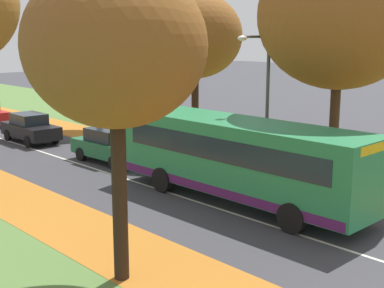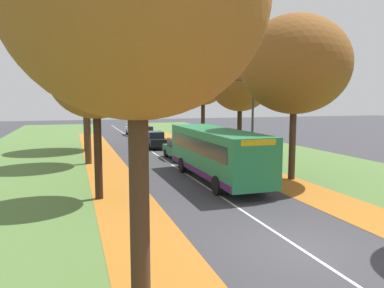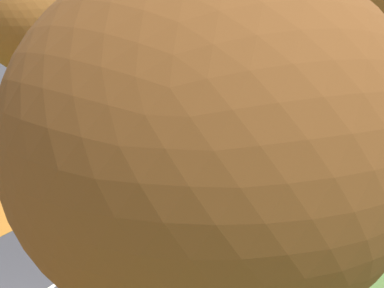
{
  "view_description": "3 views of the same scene",
  "coord_description": "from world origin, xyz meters",
  "views": [
    {
      "loc": [
        -12.97,
        -2.01,
        6.0
      ],
      "look_at": [
        1.07,
        12.8,
        1.79
      ],
      "focal_mm": 50.0,
      "sensor_mm": 36.0,
      "label": 1
    },
    {
      "loc": [
        -6.77,
        -9.75,
        4.72
      ],
      "look_at": [
        -0.18,
        10.88,
        2.14
      ],
      "focal_mm": 35.0,
      "sensor_mm": 36.0,
      "label": 2
    },
    {
      "loc": [
        8.28,
        -6.43,
        6.69
      ],
      "look_at": [
        -0.83,
        10.6,
        1.3
      ],
      "focal_mm": 50.0,
      "sensor_mm": 36.0,
      "label": 3
    }
  ],
  "objects": [
    {
      "name": "tree_right_mid",
      "position": [
        6.09,
        17.87,
        5.91
      ],
      "size": [
        4.79,
        4.79,
        8.09
      ],
      "color": "black",
      "rests_on": "ground"
    },
    {
      "name": "tree_left_far",
      "position": [
        -5.64,
        26.65,
        6.52
      ],
      "size": [
        6.33,
        6.33,
        9.37
      ],
      "color": "#382619",
      "rests_on": "ground"
    },
    {
      "name": "grass_verge_right",
      "position": [
        9.2,
        20.0,
        0.0
      ],
      "size": [
        12.0,
        90.0,
        0.01
      ],
      "primitive_type": "cube",
      "color": "#517538",
      "rests_on": "ground"
    },
    {
      "name": "leaf_litter_right",
      "position": [
        4.6,
        14.0,
        0.01
      ],
      "size": [
        2.8,
        60.0,
        0.0
      ],
      "primitive_type": "cube",
      "color": "#B26B23",
      "rests_on": "grass_verge_right"
    },
    {
      "name": "road_centre_line",
      "position": [
        0.0,
        20.0,
        0.0
      ],
      "size": [
        0.12,
        80.0,
        0.01
      ],
      "primitive_type": "cube",
      "color": "silver",
      "rests_on": "ground"
    },
    {
      "name": "tree_left_nearest",
      "position": [
        -5.49,
        -2.09,
        6.66
      ],
      "size": [
        5.31,
        5.31,
        9.08
      ],
      "color": "#422D1E",
      "rests_on": "ground"
    },
    {
      "name": "tree_right_near",
      "position": [
        5.52,
        9.29,
        6.7
      ],
      "size": [
        6.31,
        6.31,
        9.55
      ],
      "color": "#422D1E",
      "rests_on": "ground"
    },
    {
      "name": "leaf_litter_left",
      "position": [
        -4.6,
        14.0,
        0.01
      ],
      "size": [
        2.8,
        60.0,
        0.0
      ],
      "primitive_type": "cube",
      "color": "#B26B23",
      "rests_on": "grass_verge_left"
    },
    {
      "name": "car_black_following",
      "position": [
        0.83,
        25.83,
        0.81
      ],
      "size": [
        1.84,
        4.23,
        1.62
      ],
      "color": "black",
      "rests_on": "ground"
    },
    {
      "name": "streetlamp_right",
      "position": [
        3.67,
        11.47,
        3.74
      ],
      "size": [
        1.89,
        0.28,
        6.0
      ],
      "color": "#47474C",
      "rests_on": "ground"
    },
    {
      "name": "grass_verge_left",
      "position": [
        -9.2,
        20.0,
        0.0
      ],
      "size": [
        12.0,
        90.0,
        0.01
      ],
      "primitive_type": "cube",
      "color": "#517538",
      "rests_on": "ground"
    },
    {
      "name": "tree_left_mid",
      "position": [
        -5.77,
        18.5,
        7.05
      ],
      "size": [
        5.15,
        5.15,
        9.41
      ],
      "color": "#422D1E",
      "rests_on": "ground"
    },
    {
      "name": "tree_right_far",
      "position": [
        6.1,
        26.8,
        6.08
      ],
      "size": [
        4.37,
        4.37,
        8.09
      ],
      "color": "black",
      "rests_on": "ground"
    },
    {
      "name": "tree_left_near",
      "position": [
        -5.69,
        8.22,
        5.72
      ],
      "size": [
        4.26,
        4.26,
        7.66
      ],
      "color": "black",
      "rests_on": "ground"
    },
    {
      "name": "car_white_fourth_in_line",
      "position": [
        1.02,
        39.9,
        0.81
      ],
      "size": [
        1.85,
        4.23,
        1.62
      ],
      "color": "silver",
      "rests_on": "ground"
    },
    {
      "name": "car_red_third_in_line",
      "position": [
        1.27,
        33.19,
        0.81
      ],
      "size": [
        1.83,
        4.23,
        1.62
      ],
      "color": "#B21919",
      "rests_on": "ground"
    },
    {
      "name": "ground_plane",
      "position": [
        0.0,
        0.0,
        0.0
      ],
      "size": [
        160.0,
        160.0,
        0.0
      ],
      "primitive_type": "plane",
      "color": "#38383D"
    },
    {
      "name": "car_green_lead",
      "position": [
        1.27,
        18.7,
        0.81
      ],
      "size": [
        1.89,
        4.25,
        1.62
      ],
      "color": "#1E6038",
      "rests_on": "ground"
    },
    {
      "name": "bus",
      "position": [
        1.12,
        10.38,
        1.7
      ],
      "size": [
        2.71,
        10.41,
        2.98
      ],
      "color": "#237A47",
      "rests_on": "ground"
    }
  ]
}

